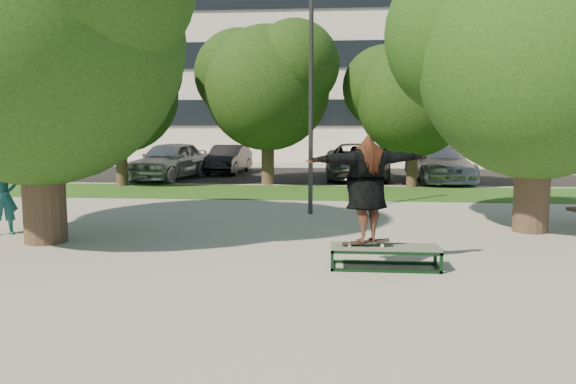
# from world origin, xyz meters

# --- Properties ---
(ground) EXTENTS (120.00, 120.00, 0.00)m
(ground) POSITION_xyz_m (0.00, 0.00, 0.00)
(ground) COLOR gray
(ground) RESTS_ON ground
(grass_strip) EXTENTS (30.00, 4.00, 0.02)m
(grass_strip) POSITION_xyz_m (1.00, 9.50, 0.01)
(grass_strip) COLOR #214513
(grass_strip) RESTS_ON ground
(asphalt_strip) EXTENTS (40.00, 8.00, 0.01)m
(asphalt_strip) POSITION_xyz_m (0.00, 16.00, 0.01)
(asphalt_strip) COLOR black
(asphalt_strip) RESTS_ON ground
(tree_left) EXTENTS (6.96, 5.95, 7.12)m
(tree_left) POSITION_xyz_m (-4.29, 1.09, 4.42)
(tree_left) COLOR #38281E
(tree_left) RESTS_ON ground
(tree_right) EXTENTS (6.24, 5.33, 6.51)m
(tree_right) POSITION_xyz_m (5.92, 3.08, 4.09)
(tree_right) COLOR #38281E
(tree_right) RESTS_ON ground
(bg_tree_left) EXTENTS (5.28, 4.51, 5.77)m
(bg_tree_left) POSITION_xyz_m (-6.57, 11.07, 3.73)
(bg_tree_left) COLOR #38281E
(bg_tree_left) RESTS_ON ground
(bg_tree_mid) EXTENTS (5.76, 4.92, 6.24)m
(bg_tree_mid) POSITION_xyz_m (-1.08, 12.08, 4.02)
(bg_tree_mid) COLOR #38281E
(bg_tree_mid) RESTS_ON ground
(bg_tree_right) EXTENTS (5.04, 4.31, 5.43)m
(bg_tree_right) POSITION_xyz_m (4.43, 11.57, 3.49)
(bg_tree_right) COLOR #38281E
(bg_tree_right) RESTS_ON ground
(lamppost) EXTENTS (0.25, 0.15, 6.11)m
(lamppost) POSITION_xyz_m (1.00, 5.00, 3.15)
(lamppost) COLOR #2D2D30
(lamppost) RESTS_ON ground
(office_building) EXTENTS (30.00, 14.12, 16.00)m
(office_building) POSITION_xyz_m (-2.00, 31.98, 8.00)
(office_building) COLOR silver
(office_building) RESTS_ON ground
(grind_box) EXTENTS (1.80, 0.60, 0.38)m
(grind_box) POSITION_xyz_m (2.50, -0.49, 0.19)
(grind_box) COLOR black
(grind_box) RESTS_ON ground
(skater_rig) EXTENTS (2.24, 1.34, 1.85)m
(skater_rig) POSITION_xyz_m (2.18, -0.49, 1.34)
(skater_rig) COLOR white
(skater_rig) RESTS_ON grind_box
(bystander) EXTENTS (0.72, 0.70, 1.67)m
(bystander) POSITION_xyz_m (-5.49, 1.65, 0.83)
(bystander) COLOR #18585E
(bystander) RESTS_ON ground
(car_silver_a) EXTENTS (2.82, 5.05, 1.62)m
(car_silver_a) POSITION_xyz_m (-5.38, 13.50, 0.81)
(car_silver_a) COLOR silver
(car_silver_a) RESTS_ON asphalt_strip
(car_dark) EXTENTS (1.75, 4.18, 1.34)m
(car_dark) POSITION_xyz_m (-3.45, 16.50, 0.67)
(car_dark) COLOR black
(car_dark) RESTS_ON asphalt_strip
(car_grey) EXTENTS (2.65, 5.50, 1.51)m
(car_grey) POSITION_xyz_m (2.50, 14.38, 0.76)
(car_grey) COLOR #545559
(car_grey) RESTS_ON asphalt_strip
(car_silver_b) EXTENTS (2.46, 5.33, 1.51)m
(car_silver_b) POSITION_xyz_m (5.89, 13.79, 0.75)
(car_silver_b) COLOR #ABABAF
(car_silver_b) RESTS_ON asphalt_strip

